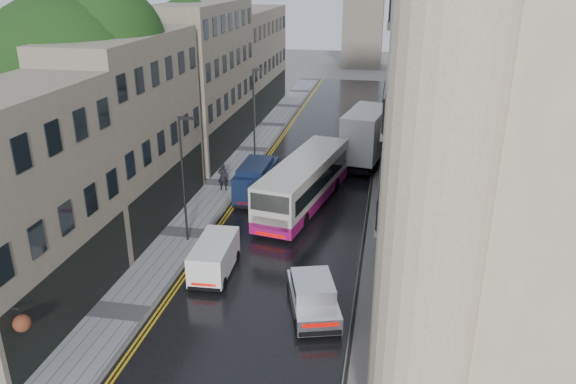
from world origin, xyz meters
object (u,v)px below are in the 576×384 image
(pedestrian, at_px, (223,177))
(tree_far, at_px, (164,81))
(tree_near, at_px, (71,110))
(lamp_post_near, at_px, (183,181))
(lamp_post_far, at_px, (254,115))
(silver_hatchback, at_px, (298,316))
(cream_bus, at_px, (268,198))
(navy_van, at_px, (236,187))
(white_lorry, at_px, (347,141))
(white_van, at_px, (191,270))

(pedestrian, bearing_deg, tree_far, -48.69)
(tree_far, bearing_deg, tree_near, -91.32)
(lamp_post_near, bearing_deg, pedestrian, 91.04)
(lamp_post_near, bearing_deg, tree_far, 114.58)
(tree_far, height_order, lamp_post_far, tree_far)
(tree_far, distance_m, silver_hatchback, 26.94)
(cream_bus, xyz_separation_m, pedestrian, (-4.14, 4.35, -0.48))
(cream_bus, bearing_deg, lamp_post_far, 118.26)
(cream_bus, xyz_separation_m, navy_van, (-2.56, 2.01, -0.26))
(tree_far, height_order, lamp_post_near, tree_far)
(cream_bus, bearing_deg, tree_near, -160.30)
(white_lorry, relative_size, pedestrian, 4.36)
(tree_near, relative_size, cream_bus, 1.21)
(tree_near, distance_m, cream_bus, 12.45)
(lamp_post_near, xyz_separation_m, lamp_post_far, (0.30, 14.93, 0.04))
(tree_near, relative_size, navy_van, 2.71)
(silver_hatchback, xyz_separation_m, lamp_post_far, (-7.31, 22.31, 2.89))
(tree_far, relative_size, lamp_post_near, 1.74)
(tree_near, bearing_deg, navy_van, 23.78)
(tree_near, height_order, pedestrian, tree_near)
(tree_near, height_order, lamp_post_near, tree_near)
(tree_far, distance_m, navy_van, 13.31)
(tree_near, height_order, white_lorry, tree_near)
(silver_hatchback, relative_size, pedestrian, 2.23)
(white_van, bearing_deg, lamp_post_near, 110.01)
(tree_near, height_order, navy_van, tree_near)
(cream_bus, distance_m, silver_hatchback, 11.46)
(lamp_post_far, bearing_deg, tree_near, -122.00)
(pedestrian, height_order, lamp_post_far, lamp_post_far)
(tree_near, xyz_separation_m, white_lorry, (14.92, 12.36, -4.68))
(pedestrian, distance_m, lamp_post_near, 8.23)
(white_lorry, xyz_separation_m, pedestrian, (-7.95, -6.25, -1.16))
(navy_van, height_order, lamp_post_near, lamp_post_near)
(tree_far, xyz_separation_m, pedestrian, (6.66, -6.89, -5.13))
(lamp_post_far, bearing_deg, cream_bus, -74.99)
(white_lorry, bearing_deg, tree_far, -172.87)
(cream_bus, bearing_deg, silver_hatchback, -60.55)
(white_van, distance_m, lamp_post_far, 19.81)
(white_lorry, xyz_separation_m, silver_hatchback, (-0.14, -21.43, -1.42))
(cream_bus, bearing_deg, pedestrian, 144.25)
(tree_far, xyz_separation_m, white_van, (8.77, -19.31, -5.30))
(white_van, relative_size, pedestrian, 2.05)
(tree_far, height_order, navy_van, tree_far)
(tree_far, relative_size, silver_hatchback, 2.85)
(cream_bus, bearing_deg, lamp_post_near, -127.97)
(lamp_post_near, bearing_deg, lamp_post_far, 88.38)
(silver_hatchback, distance_m, lamp_post_far, 23.65)
(tree_far, distance_m, lamp_post_near, 16.42)
(silver_hatchback, xyz_separation_m, navy_van, (-6.24, 12.84, 0.49))
(tree_near, relative_size, lamp_post_far, 1.92)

